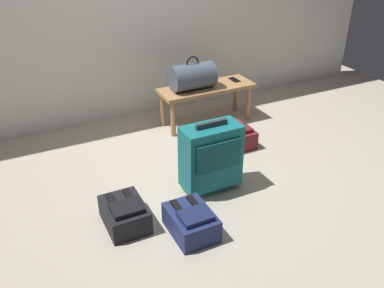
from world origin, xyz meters
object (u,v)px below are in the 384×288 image
cell_phone (234,80)px  backpack_maroon (235,135)px  duffel_bag_slate (193,76)px  backpack_dark (125,214)px  suitcase_upright_teal (211,156)px  backpack_navy (191,222)px  bench (206,92)px

cell_phone → backpack_maroon: (-0.33, -0.58, -0.32)m
duffel_bag_slate → cell_phone: bearing=3.1°
duffel_bag_slate → backpack_maroon: 0.73m
cell_phone → backpack_dark: 2.10m
duffel_bag_slate → backpack_dark: (-1.15, -1.22, -0.45)m
backpack_dark → backpack_maroon: 1.48m
cell_phone → suitcase_upright_teal: suitcase_upright_teal is taller
backpack_navy → backpack_maroon: (0.94, 0.95, 0.00)m
backpack_dark → backpack_navy: bearing=-36.6°
duffel_bag_slate → bench: bearing=0.0°
suitcase_upright_teal → backpack_navy: bearing=-132.7°
suitcase_upright_teal → cell_phone: bearing=51.5°
suitcase_upright_teal → backpack_dark: bearing=-171.0°
cell_phone → backpack_dark: (-1.66, -1.25, -0.32)m
bench → backpack_navy: bench is taller
bench → duffel_bag_slate: duffel_bag_slate is taller
backpack_navy → backpack_dark: bearing=143.4°
bench → suitcase_upright_teal: (-0.55, -1.10, -0.04)m
cell_phone → backpack_navy: size_ratio=0.38×
suitcase_upright_teal → backpack_maroon: 0.82m
backpack_dark → cell_phone: bearing=37.1°
duffel_bag_slate → cell_phone: 0.53m
backpack_navy → suitcase_upright_teal: bearing=47.3°
bench → backpack_maroon: 0.61m
suitcase_upright_teal → duffel_bag_slate: bearing=70.5°
bench → duffel_bag_slate: size_ratio=2.27×
duffel_bag_slate → cell_phone: duffel_bag_slate is taller
cell_phone → backpack_navy: 2.02m
suitcase_upright_teal → backpack_navy: (-0.37, -0.40, -0.21)m
bench → cell_phone: cell_phone is taller
bench → backpack_maroon: (0.02, -0.56, -0.25)m
backpack_navy → backpack_dark: same height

